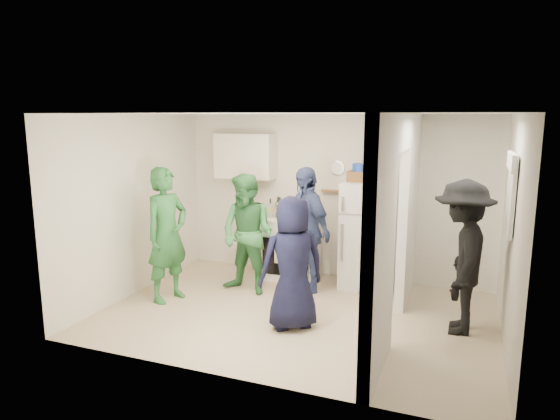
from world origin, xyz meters
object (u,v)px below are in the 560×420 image
(person_denim, at_px, (306,230))
(person_green_center, at_px, (248,234))
(person_green_left, at_px, (167,235))
(stove, at_px, (292,248))
(yellow_cup_stack_top, at_px, (381,175))
(wicker_basket, at_px, (360,176))
(blue_bowl, at_px, (361,167))
(person_nook, at_px, (462,257))
(person_navy, at_px, (292,263))
(fridge, at_px, (365,235))

(person_denim, bearing_deg, person_green_center, -116.16)
(person_green_left, relative_size, person_green_center, 1.07)
(stove, height_order, yellow_cup_stack_top, yellow_cup_stack_top)
(stove, relative_size, wicker_basket, 2.72)
(blue_bowl, relative_size, person_denim, 0.13)
(stove, relative_size, person_denim, 0.53)
(wicker_basket, distance_m, yellow_cup_stack_top, 0.36)
(person_nook, bearing_deg, stove, -114.77)
(person_green_left, xyz_separation_m, person_green_center, (0.89, 0.64, -0.06))
(person_navy, bearing_deg, person_green_center, -79.05)
(fridge, height_order, person_green_center, person_green_center)
(blue_bowl, height_order, person_green_center, blue_bowl)
(blue_bowl, relative_size, person_green_center, 0.14)
(person_denim, xyz_separation_m, person_navy, (0.25, -1.25, -0.10))
(wicker_basket, bearing_deg, fridge, -26.57)
(stove, relative_size, blue_bowl, 3.97)
(fridge, distance_m, person_nook, 1.75)
(fridge, xyz_separation_m, person_green_left, (-2.37, -1.46, 0.13))
(fridge, xyz_separation_m, person_navy, (-0.50, -1.72, 0.02))
(person_green_center, bearing_deg, blue_bowl, 41.81)
(blue_bowl, bearing_deg, person_navy, -102.67)
(stove, xyz_separation_m, person_nook, (2.47, -1.15, 0.41))
(fridge, relative_size, person_nook, 0.87)
(blue_bowl, distance_m, person_green_center, 1.87)
(blue_bowl, bearing_deg, fridge, -26.57)
(fridge, distance_m, wicker_basket, 0.86)
(blue_bowl, height_order, person_navy, blue_bowl)
(stove, bearing_deg, wicker_basket, 1.11)
(person_navy, bearing_deg, person_nook, 161.43)
(person_green_left, height_order, person_green_center, person_green_left)
(person_green_center, bearing_deg, person_denim, 35.09)
(wicker_basket, xyz_separation_m, person_nook, (1.44, -1.17, -0.73))
(yellow_cup_stack_top, bearing_deg, person_navy, -113.90)
(stove, distance_m, person_denim, 0.75)
(yellow_cup_stack_top, height_order, person_green_center, yellow_cup_stack_top)
(person_green_center, xyz_separation_m, person_nook, (2.82, -0.30, 0.04))
(person_green_left, height_order, person_nook, person_green_left)
(stove, xyz_separation_m, person_green_center, (-0.36, -0.85, 0.37))
(person_green_left, height_order, person_navy, person_green_left)
(yellow_cup_stack_top, bearing_deg, person_green_center, -157.17)
(stove, relative_size, person_green_center, 0.56)
(person_nook, bearing_deg, yellow_cup_stack_top, -132.12)
(person_denim, distance_m, person_navy, 1.28)
(blue_bowl, bearing_deg, person_green_left, -146.37)
(yellow_cup_stack_top, xyz_separation_m, person_denim, (-0.97, -0.37, -0.78))
(fridge, bearing_deg, person_nook, -39.90)
(person_denim, bearing_deg, person_navy, -40.26)
(stove, relative_size, person_green_left, 0.52)
(person_nook, bearing_deg, person_green_left, -84.53)
(blue_bowl, xyz_separation_m, person_green_center, (-1.38, -0.87, -0.91))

